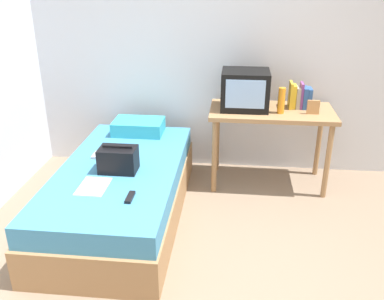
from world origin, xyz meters
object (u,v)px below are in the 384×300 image
(tv, at_px, (245,90))
(water_bottle, at_px, (281,101))
(bed, at_px, (122,192))
(picture_frame, at_px, (313,107))
(remote_silver, at_px, (96,155))
(desk, at_px, (271,120))
(pillow, at_px, (139,127))
(handbag, at_px, (118,159))
(magazine, at_px, (93,187))
(remote_dark, at_px, (130,197))
(book_row, at_px, (300,97))

(tv, xyz_separation_m, water_bottle, (0.33, -0.11, -0.06))
(bed, height_order, picture_frame, picture_frame)
(bed, distance_m, remote_silver, 0.41)
(desk, bearing_deg, tv, 176.19)
(water_bottle, relative_size, pillow, 0.49)
(handbag, bearing_deg, magazine, -112.31)
(desk, distance_m, tv, 0.38)
(magazine, bearing_deg, remote_dark, -23.77)
(remote_silver, bearing_deg, pillow, 67.14)
(remote_silver, bearing_deg, picture_frame, 14.76)
(handbag, xyz_separation_m, magazine, (-0.12, -0.29, -0.10))
(tv, height_order, remote_dark, tv)
(remote_silver, bearing_deg, water_bottle, 17.17)
(bed, distance_m, pillow, 0.83)
(water_bottle, bearing_deg, bed, -153.39)
(book_row, height_order, remote_dark, book_row)
(bed, relative_size, book_row, 8.13)
(remote_dark, bearing_deg, remote_silver, 124.49)
(picture_frame, bearing_deg, pillow, 176.87)
(desk, relative_size, magazine, 4.00)
(book_row, relative_size, magazine, 0.85)
(water_bottle, bearing_deg, tv, 161.43)
(picture_frame, bearing_deg, tv, 170.12)
(desk, distance_m, pillow, 1.30)
(bed, bearing_deg, desk, 31.04)
(water_bottle, height_order, remote_silver, water_bottle)
(bed, bearing_deg, remote_dark, -67.29)
(remote_dark, xyz_separation_m, remote_silver, (-0.48, 0.69, 0.00))
(bed, relative_size, handbag, 6.67)
(picture_frame, xyz_separation_m, remote_silver, (-1.90, -0.50, -0.34))
(remote_dark, bearing_deg, picture_frame, 39.96)
(water_bottle, height_order, pillow, water_bottle)
(pillow, height_order, remote_dark, pillow)
(pillow, distance_m, magazine, 1.15)
(remote_silver, bearing_deg, magazine, -73.89)
(tv, bearing_deg, handbag, -138.93)
(pillow, bearing_deg, water_bottle, -3.91)
(picture_frame, distance_m, remote_silver, 2.00)
(bed, height_order, pillow, pillow)
(picture_frame, xyz_separation_m, handbag, (-1.62, -0.77, -0.25))
(pillow, xyz_separation_m, handbag, (0.03, -0.86, 0.03))
(book_row, distance_m, picture_frame, 0.21)
(remote_dark, bearing_deg, tv, 58.30)
(bed, xyz_separation_m, remote_dark, (0.22, -0.52, 0.25))
(magazine, distance_m, remote_dark, 0.35)
(magazine, bearing_deg, bed, 74.97)
(desk, relative_size, book_row, 4.72)
(handbag, relative_size, magazine, 1.03)
(water_bottle, bearing_deg, pillow, 176.09)
(book_row, distance_m, remote_silver, 1.96)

